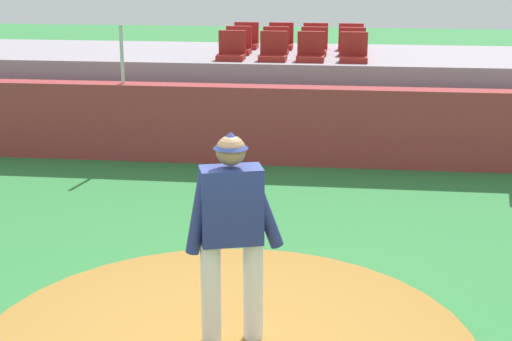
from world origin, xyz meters
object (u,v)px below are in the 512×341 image
object	(u,v)px
stadium_chair_2	(311,52)
stadium_chair_5	(275,46)
stadium_chair_8	(246,40)
stadium_chair_9	(281,41)
pitcher	(232,223)
stadium_chair_0	(231,51)
stadium_chair_4	(238,45)
stadium_chair_6	(314,46)
stadium_chair_11	(351,42)
stadium_chair_1	(273,51)
stadium_chair_10	(315,41)
stadium_chair_7	(352,47)
stadium_chair_3	(354,53)

from	to	relation	value
stadium_chair_2	stadium_chair_5	xyz separation A→B (m)	(-0.69, 0.79, 0.00)
stadium_chair_2	stadium_chair_8	xyz separation A→B (m)	(-1.36, 1.64, 0.00)
stadium_chair_2	stadium_chair_9	xyz separation A→B (m)	(-0.67, 1.64, 0.00)
pitcher	stadium_chair_0	distance (m)	7.57
stadium_chair_4	stadium_chair_9	distance (m)	1.11
stadium_chair_6	stadium_chair_5	bearing A→B (deg)	2.12
stadium_chair_4	stadium_chair_5	xyz separation A→B (m)	(0.70, -0.00, 0.00)
stadium_chair_4	pitcher	bearing A→B (deg)	97.72
pitcher	stadium_chair_9	world-z (taller)	stadium_chair_9
stadium_chair_11	stadium_chair_9	bearing A→B (deg)	-0.95
stadium_chair_1	stadium_chair_5	world-z (taller)	same
stadium_chair_10	stadium_chair_11	world-z (taller)	same
stadium_chair_2	stadium_chair_8	bearing A→B (deg)	-50.25
stadium_chair_7	stadium_chair_4	bearing A→B (deg)	0.24
stadium_chair_10	stadium_chair_9	bearing A→B (deg)	-2.02
stadium_chair_9	stadium_chair_7	bearing A→B (deg)	149.21
stadium_chair_1	stadium_chair_5	bearing A→B (deg)	-87.36
stadium_chair_10	stadium_chair_0	bearing A→B (deg)	48.87
stadium_chair_4	stadium_chair_8	bearing A→B (deg)	-92.29
stadium_chair_2	stadium_chair_5	size ratio (longest dim) A/B	1.00
stadium_chair_8	stadium_chair_9	world-z (taller)	same
stadium_chair_1	stadium_chair_7	size ratio (longest dim) A/B	1.00
stadium_chair_4	stadium_chair_5	world-z (taller)	same
stadium_chair_3	stadium_chair_8	bearing A→B (deg)	-37.91
stadium_chair_5	stadium_chair_10	distance (m)	1.08
stadium_chair_3	stadium_chair_10	xyz separation A→B (m)	(-0.74, 1.62, 0.00)
stadium_chair_4	stadium_chair_5	bearing A→B (deg)	179.68
stadium_chair_0	stadium_chair_11	distance (m)	2.65
stadium_chair_0	stadium_chair_10	size ratio (longest dim) A/B	1.00
stadium_chair_7	stadium_chair_9	bearing A→B (deg)	-30.79
stadium_chair_1	stadium_chair_10	world-z (taller)	same
stadium_chair_0	stadium_chair_10	world-z (taller)	same
stadium_chair_5	stadium_chair_9	size ratio (longest dim) A/B	1.00
stadium_chair_4	stadium_chair_8	xyz separation A→B (m)	(0.03, 0.84, 0.00)
stadium_chair_0	stadium_chair_8	xyz separation A→B (m)	(0.04, 1.64, 0.00)
stadium_chair_1	stadium_chair_0	bearing A→B (deg)	-0.66
stadium_chair_6	stadium_chair_8	distance (m)	1.60
stadium_chair_4	stadium_chair_11	distance (m)	2.25
stadium_chair_1	stadium_chair_11	xyz separation A→B (m)	(1.35, 1.63, 0.00)
stadium_chair_4	stadium_chair_6	world-z (taller)	same
stadium_chair_3	stadium_chair_5	xyz separation A→B (m)	(-1.44, 0.80, 0.00)
stadium_chair_6	stadium_chair_11	world-z (taller)	same
stadium_chair_10	stadium_chair_1	bearing A→B (deg)	67.72
stadium_chair_1	stadium_chair_6	world-z (taller)	same
stadium_chair_3	stadium_chair_4	bearing A→B (deg)	-20.52
pitcher	stadium_chair_8	world-z (taller)	stadium_chair_8
stadium_chair_8	stadium_chair_1	bearing A→B (deg)	113.13
stadium_chair_4	stadium_chair_11	size ratio (longest dim) A/B	1.00
stadium_chair_7	stadium_chair_9	size ratio (longest dim) A/B	1.00
stadium_chair_0	stadium_chair_10	bearing A→B (deg)	-131.13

